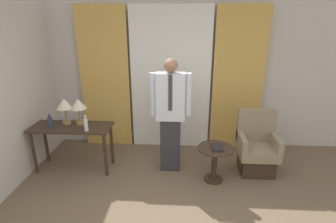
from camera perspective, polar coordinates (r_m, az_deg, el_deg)
The scene contains 13 objects.
wall_back at distance 4.88m, azimuth 0.64°, elevation 7.82°, with size 10.00×0.06×2.70m.
curtain_sheer_center at distance 4.77m, azimuth 0.56°, elevation 6.80°, with size 1.43×0.06×2.58m.
curtain_drape_left at distance 4.97m, azimuth -13.53°, elevation 6.79°, with size 0.89×0.06×2.58m.
curtain_drape_right at distance 4.86m, azimuth 14.97°, elevation 6.38°, with size 0.89×0.06×2.58m.
desk at distance 4.45m, azimuth -20.15°, elevation -4.42°, with size 1.26×0.50×0.75m.
table_lamp_left at distance 4.43m, azimuth -21.62°, elevation 1.34°, with size 0.25×0.25×0.42m.
table_lamp_right at distance 4.34m, azimuth -18.93°, elevation 1.31°, with size 0.25×0.25×0.42m.
bottle_near_edge at distance 4.12m, azimuth -17.44°, elevation -2.75°, with size 0.06×0.06×0.24m.
bottle_by_lamp at distance 4.44m, azimuth -24.27°, elevation -2.10°, with size 0.07×0.07×0.22m.
person at distance 4.01m, azimuth 0.56°, elevation -0.14°, with size 0.63×0.21×1.81m.
armchair at distance 4.46m, azimuth 18.73°, elevation -7.96°, with size 0.60×0.55×0.99m.
side_table at distance 4.04m, azimuth 10.11°, elevation -9.98°, with size 0.52×0.52×0.55m.
book at distance 3.93m, azimuth 10.60°, elevation -7.68°, with size 0.16×0.24×0.03m.
Camera 1 is at (0.22, -2.10, 2.35)m, focal length 28.00 mm.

